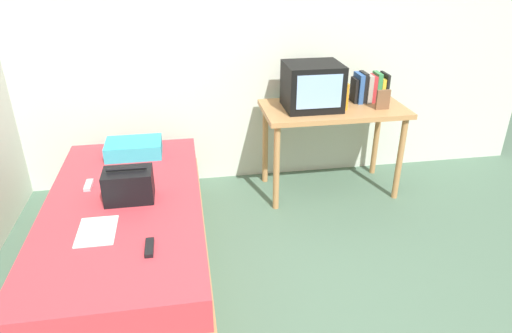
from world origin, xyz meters
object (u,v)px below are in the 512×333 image
Objects in this scene: remote_dark at (149,248)px; water_bottle at (344,97)px; desk at (333,118)px; remote_silver at (89,185)px; bed at (128,235)px; book_row at (369,88)px; picture_frame at (383,100)px; tv at (312,86)px; handbag at (129,185)px; pillow at (134,148)px; magazine at (97,231)px.

water_bottle is at bearing 40.36° from remote_dark.
desk is 1.96m from remote_silver.
bed is at bearing -156.27° from water_bottle.
book_row reaches higher than picture_frame.
tv is (1.44, 0.82, 0.70)m from bed.
handbag is at bearing -37.06° from remote_silver.
remote_silver is (-1.87, -0.58, -0.15)m from desk.
handbag is at bearing -153.37° from desk.
book_row is at bearing 39.21° from remote_dark.
bed is 9.56× the size of water_bottle.
desk is 0.40m from book_row.
water_bottle is at bearing 23.73° from bed.
handbag is (0.02, -0.69, 0.05)m from pillow.
tv is at bearing 166.91° from picture_frame.
picture_frame is 1.99m from pillow.
water_bottle reaches higher than bed.
picture_frame is 0.55× the size of magazine.
bed is at bearing 70.69° from magazine.
water_bottle reaches higher than pillow.
tv is 1.47m from pillow.
bed is at bearing -153.61° from handbag.
handbag is 1.92× the size of remote_dark.
book_row is at bearing 10.34° from tv.
book_row is (0.27, 0.17, 0.01)m from water_bottle.
pillow is at bearing 179.43° from picture_frame.
water_bottle is 0.31m from picture_frame.
book_row is 1.83× the size of remote_dark.
remote_dark is (0.19, -0.53, 0.27)m from bed.
picture_frame is 2.07m from handbag.
water_bottle is 0.33m from book_row.
water_bottle reaches higher than picture_frame.
water_bottle is 0.50× the size of pillow.
remote_dark is (-1.77, -1.45, -0.36)m from book_row.
remote_silver is (-0.27, -0.47, -0.04)m from pillow.
book_row is at bearing 5.99° from pillow.
book_row is at bearing 16.38° from desk.
bed is 2.19m from picture_frame.
pillow is 2.88× the size of remote_silver.
desk is at bearing 125.26° from water_bottle.
water_bottle reaches higher than remote_dark.
water_bottle is 1.45× the size of remote_silver.
tv reaches higher than handbag.
remote_dark is (0.16, -1.24, -0.04)m from pillow.
picture_frame is 2.30m from remote_silver.
tv is 1.64m from handbag.
bed is 1.87m from desk.
water_bottle is at bearing 1.02° from pillow.
remote_silver reaches higher than magazine.
picture_frame is at bearing 34.15° from remote_dark.
bed is 12.60× the size of picture_frame.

